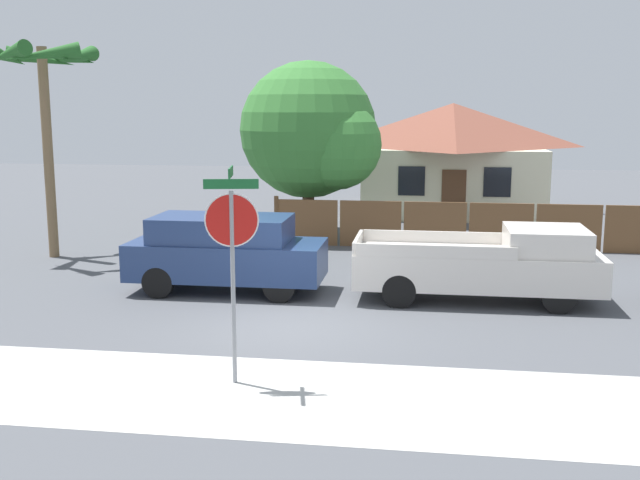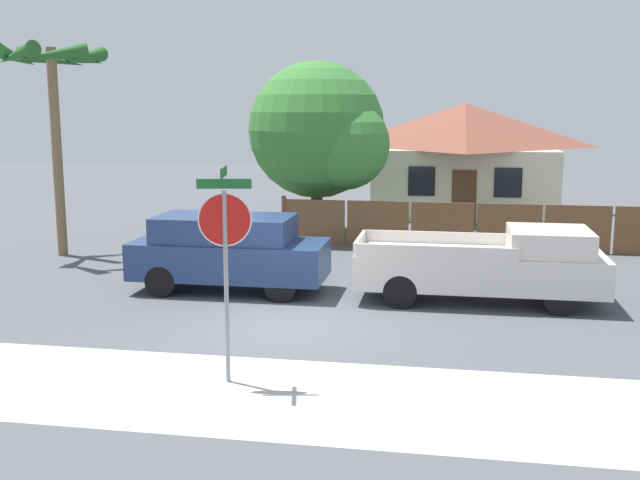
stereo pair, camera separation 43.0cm
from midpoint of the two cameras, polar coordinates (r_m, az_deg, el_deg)
name	(u,v)px [view 2 (the right image)]	position (r m, az deg, el deg)	size (l,w,h in m)	color
ground_plane	(286,326)	(15.00, -1.76, -6.55)	(80.00, 80.00, 0.00)	#4C4F54
sidewalk_strip	(236,392)	(11.69, -5.38, -11.48)	(36.00, 3.20, 0.01)	#B2B2AD
wooden_fence	(475,227)	(23.23, 12.28, 1.01)	(12.03, 0.12, 1.54)	brown
house	(464,156)	(31.90, 11.27, 6.33)	(7.57, 7.72, 4.47)	beige
oak_tree	(323,133)	(25.00, 0.69, 8.14)	(4.76, 4.53, 5.82)	brown
palm_tree	(52,75)	(22.83, -19.21, 11.82)	(2.96, 3.17, 6.04)	brown
red_suv	(229,250)	(17.69, -6.27, -0.80)	(4.54, 1.86, 1.79)	navy
orange_pickup	(489,265)	(17.07, 13.44, -1.87)	(5.41, 1.96, 1.68)	silver
stop_sign	(225,238)	(11.52, -6.18, 0.17)	(0.82, 0.74, 3.40)	gray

